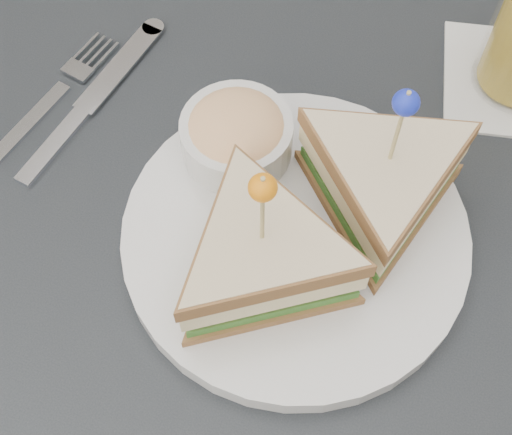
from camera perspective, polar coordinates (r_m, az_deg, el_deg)
name	(u,v)px	position (r m, az deg, el deg)	size (l,w,h in m)	color
table	(242,289)	(0.66, -1.15, -5.77)	(0.80, 0.80, 0.75)	black
plate_meal	(308,215)	(0.55, 4.17, 0.23)	(0.32, 0.32, 0.17)	silver
cutlery_fork	(52,98)	(0.70, -16.01, 9.16)	(0.05, 0.19, 0.01)	silver
cutlery_knife	(89,104)	(0.68, -13.25, 8.83)	(0.05, 0.22, 0.01)	silver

